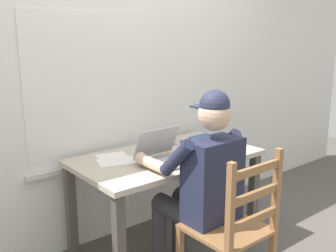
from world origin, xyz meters
name	(u,v)px	position (x,y,z in m)	size (l,w,h in m)	color
ground_plane	(166,246)	(0.00, 0.00, 0.00)	(8.00, 8.00, 0.00)	#56514C
back_wall	(129,68)	(-0.01, 0.44, 1.30)	(6.00, 0.08, 2.60)	silver
desk	(166,168)	(0.00, 0.00, 0.61)	(1.29, 0.72, 0.71)	#BCB29E
seated_person	(200,179)	(-0.09, -0.44, 0.68)	(0.50, 0.60, 1.24)	#232842
wooden_chair	(234,230)	(-0.09, -0.72, 0.46)	(0.42, 0.42, 0.93)	olive
laptop	(166,154)	(-0.10, -0.12, 0.76)	(0.33, 0.33, 0.22)	#ADAFB2
computer_mouse	(202,152)	(0.20, -0.15, 0.73)	(0.06, 0.10, 0.03)	#ADAFB2
coffee_mug_white	(147,145)	(-0.05, 0.16, 0.76)	(0.11, 0.07, 0.09)	white
coffee_mug_dark	(223,148)	(0.32, -0.24, 0.76)	(0.11, 0.07, 0.09)	black
book_stack_main	(202,139)	(0.43, 0.09, 0.74)	(0.21, 0.17, 0.05)	#2D5B9E
paper_pile_near_laptop	(117,162)	(-0.36, 0.07, 0.72)	(0.25, 0.17, 0.01)	white
paper_pile_back_corner	(113,157)	(-0.33, 0.18, 0.72)	(0.21, 0.19, 0.00)	white
landscape_photo_print	(168,145)	(0.17, 0.19, 0.71)	(0.13, 0.09, 0.00)	#7A4293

